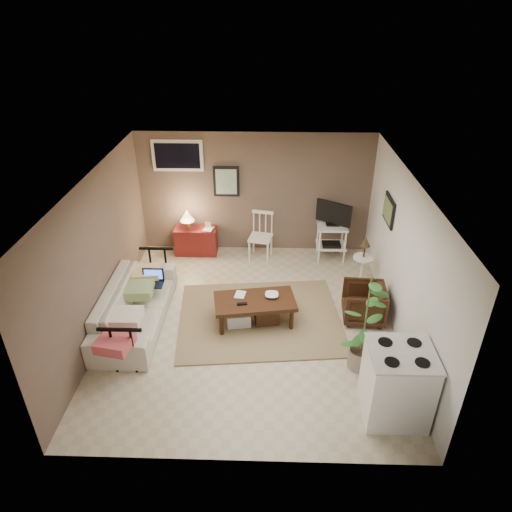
{
  "coord_description": "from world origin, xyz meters",
  "views": [
    {
      "loc": [
        0.27,
        -5.8,
        4.55
      ],
      "look_at": [
        0.08,
        0.35,
        1.03
      ],
      "focal_mm": 32.0,
      "sensor_mm": 36.0,
      "label": 1
    }
  ],
  "objects_px": {
    "potted_plant": "(365,321)",
    "armchair": "(364,301)",
    "coffee_table": "(254,309)",
    "side_table": "(364,256)",
    "tv_stand": "(332,230)",
    "stove": "(397,384)",
    "spindle_chair": "(261,238)",
    "sofa": "(134,299)",
    "red_console": "(195,238)"
  },
  "relations": [
    {
      "from": "sofa",
      "to": "stove",
      "type": "distance_m",
      "value": 4.03
    },
    {
      "from": "potted_plant",
      "to": "spindle_chair",
      "type": "bearing_deg",
      "value": 115.56
    },
    {
      "from": "red_console",
      "to": "stove",
      "type": "xyz_separation_m",
      "value": [
        3.03,
        -4.0,
        0.16
      ]
    },
    {
      "from": "sofa",
      "to": "red_console",
      "type": "distance_m",
      "value": 2.37
    },
    {
      "from": "red_console",
      "to": "spindle_chair",
      "type": "xyz_separation_m",
      "value": [
        1.31,
        -0.14,
        0.11
      ]
    },
    {
      "from": "tv_stand",
      "to": "side_table",
      "type": "distance_m",
      "value": 1.05
    },
    {
      "from": "side_table",
      "to": "potted_plant",
      "type": "height_order",
      "value": "potted_plant"
    },
    {
      "from": "red_console",
      "to": "stove",
      "type": "bearing_deg",
      "value": -52.87
    },
    {
      "from": "spindle_chair",
      "to": "tv_stand",
      "type": "relative_size",
      "value": 0.79
    },
    {
      "from": "red_console",
      "to": "tv_stand",
      "type": "bearing_deg",
      "value": -2.73
    },
    {
      "from": "stove",
      "to": "sofa",
      "type": "bearing_deg",
      "value": 154.76
    },
    {
      "from": "side_table",
      "to": "stove",
      "type": "xyz_separation_m",
      "value": [
        -0.1,
        -2.92,
        -0.1
      ]
    },
    {
      "from": "tv_stand",
      "to": "potted_plant",
      "type": "bearing_deg",
      "value": -88.57
    },
    {
      "from": "red_console",
      "to": "tv_stand",
      "type": "distance_m",
      "value": 2.71
    },
    {
      "from": "sofa",
      "to": "side_table",
      "type": "height_order",
      "value": "side_table"
    },
    {
      "from": "coffee_table",
      "to": "sofa",
      "type": "relative_size",
      "value": 0.59
    },
    {
      "from": "sofa",
      "to": "stove",
      "type": "relative_size",
      "value": 2.26
    },
    {
      "from": "coffee_table",
      "to": "side_table",
      "type": "height_order",
      "value": "side_table"
    },
    {
      "from": "armchair",
      "to": "stove",
      "type": "distance_m",
      "value": 1.94
    },
    {
      "from": "stove",
      "to": "side_table",
      "type": "bearing_deg",
      "value": 88.01
    },
    {
      "from": "coffee_table",
      "to": "potted_plant",
      "type": "relative_size",
      "value": 0.89
    },
    {
      "from": "potted_plant",
      "to": "stove",
      "type": "distance_m",
      "value": 0.92
    },
    {
      "from": "tv_stand",
      "to": "potted_plant",
      "type": "height_order",
      "value": "potted_plant"
    },
    {
      "from": "red_console",
      "to": "armchair",
      "type": "height_order",
      "value": "red_console"
    },
    {
      "from": "sofa",
      "to": "stove",
      "type": "bearing_deg",
      "value": -115.24
    },
    {
      "from": "coffee_table",
      "to": "stove",
      "type": "relative_size",
      "value": 1.34
    },
    {
      "from": "tv_stand",
      "to": "spindle_chair",
      "type": "bearing_deg",
      "value": -179.68
    },
    {
      "from": "coffee_table",
      "to": "red_console",
      "type": "distance_m",
      "value": 2.57
    },
    {
      "from": "coffee_table",
      "to": "armchair",
      "type": "relative_size",
      "value": 2.03
    },
    {
      "from": "coffee_table",
      "to": "red_console",
      "type": "relative_size",
      "value": 1.4
    },
    {
      "from": "potted_plant",
      "to": "armchair",
      "type": "bearing_deg",
      "value": 78.52
    },
    {
      "from": "side_table",
      "to": "armchair",
      "type": "distance_m",
      "value": 1.04
    },
    {
      "from": "stove",
      "to": "spindle_chair",
      "type": "bearing_deg",
      "value": 113.98
    },
    {
      "from": "tv_stand",
      "to": "red_console",
      "type": "bearing_deg",
      "value": 177.27
    },
    {
      "from": "sofa",
      "to": "spindle_chair",
      "type": "height_order",
      "value": "spindle_chair"
    },
    {
      "from": "tv_stand",
      "to": "side_table",
      "type": "xyz_separation_m",
      "value": [
        0.44,
        -0.95,
        -0.04
      ]
    },
    {
      "from": "coffee_table",
      "to": "sofa",
      "type": "bearing_deg",
      "value": -178.85
    },
    {
      "from": "coffee_table",
      "to": "tv_stand",
      "type": "xyz_separation_m",
      "value": [
        1.44,
        2.12,
        0.37
      ]
    },
    {
      "from": "spindle_chair",
      "to": "side_table",
      "type": "xyz_separation_m",
      "value": [
        1.82,
        -0.94,
        0.15
      ]
    },
    {
      "from": "spindle_chair",
      "to": "tv_stand",
      "type": "bearing_deg",
      "value": 0.32
    },
    {
      "from": "sofa",
      "to": "tv_stand",
      "type": "distance_m",
      "value": 3.95
    },
    {
      "from": "side_table",
      "to": "red_console",
      "type": "bearing_deg",
      "value": 160.96
    },
    {
      "from": "spindle_chair",
      "to": "potted_plant",
      "type": "relative_size",
      "value": 0.63
    },
    {
      "from": "spindle_chair",
      "to": "potted_plant",
      "type": "xyz_separation_m",
      "value": [
        1.45,
        -3.04,
        0.36
      ]
    },
    {
      "from": "side_table",
      "to": "coffee_table",
      "type": "bearing_deg",
      "value": -148.17
    },
    {
      "from": "sofa",
      "to": "spindle_chair",
      "type": "bearing_deg",
      "value": -41.84
    },
    {
      "from": "spindle_chair",
      "to": "red_console",
      "type": "bearing_deg",
      "value": 174.07
    },
    {
      "from": "red_console",
      "to": "armchair",
      "type": "distance_m",
      "value": 3.64
    },
    {
      "from": "coffee_table",
      "to": "potted_plant",
      "type": "height_order",
      "value": "potted_plant"
    },
    {
      "from": "spindle_chair",
      "to": "side_table",
      "type": "height_order",
      "value": "side_table"
    }
  ]
}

